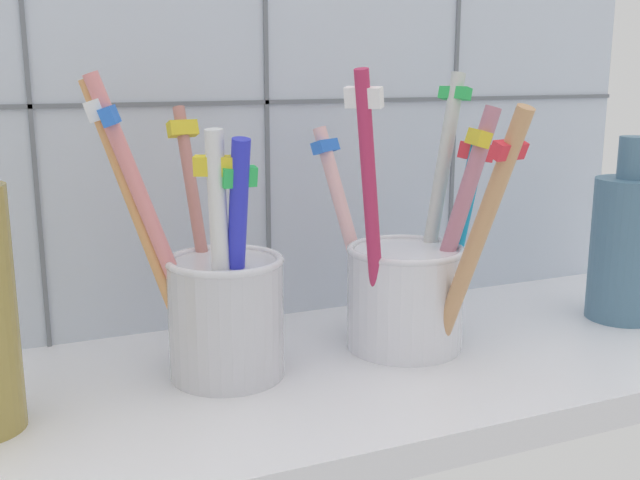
{
  "coord_description": "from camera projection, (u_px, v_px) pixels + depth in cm",
  "views": [
    {
      "loc": [
        -18.59,
        -41.48,
        20.54
      ],
      "look_at": [
        0.0,
        1.28,
        10.01
      ],
      "focal_mm": 42.65,
      "sensor_mm": 36.0,
      "label": 1
    }
  ],
  "objects": [
    {
      "name": "toothbrush_cup_left",
      "position": [
        220.0,
        301.0,
        0.46
      ],
      "size": [
        11.2,
        10.24,
        18.46
      ],
      "color": "silver",
      "rests_on": "counter_slab"
    },
    {
      "name": "toothbrush_cup_right",
      "position": [
        410.0,
        280.0,
        0.51
      ],
      "size": [
        11.97,
        16.2,
        18.63
      ],
      "color": "silver",
      "rests_on": "counter_slab"
    },
    {
      "name": "counter_slab",
      "position": [
        328.0,
        381.0,
        0.49
      ],
      "size": [
        64.0,
        22.0,
        2.0
      ],
      "primitive_type": "cube",
      "color": "silver",
      "rests_on": "ground"
    },
    {
      "name": "tile_wall_back",
      "position": [
        261.0,
        41.0,
        0.55
      ],
      "size": [
        64.0,
        2.2,
        45.0
      ],
      "color": "silver",
      "rests_on": "ground"
    },
    {
      "name": "ceramic_vase",
      "position": [
        625.0,
        244.0,
        0.57
      ],
      "size": [
        5.21,
        5.21,
        13.75
      ],
      "color": "slate",
      "rests_on": "counter_slab"
    }
  ]
}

